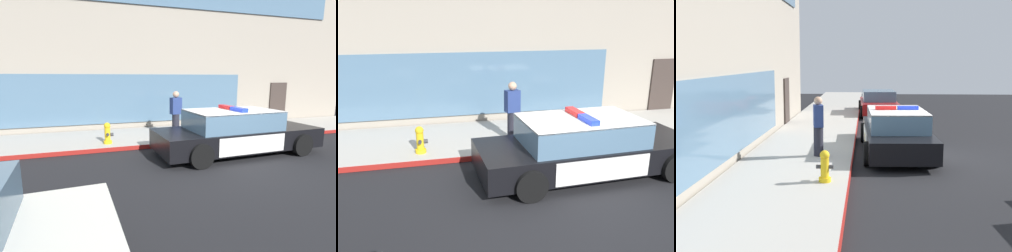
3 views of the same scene
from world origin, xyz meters
TOP-DOWN VIEW (x-y plane):
  - ground at (0.00, 0.00)m, footprint 48.00×48.00m
  - sidewalk at (0.00, 3.52)m, footprint 48.00×3.08m
  - curb_red_paint at (0.00, 1.96)m, footprint 28.80×0.04m
  - storefront_building at (-0.08, 10.58)m, footprint 20.87×11.04m
  - police_cruiser at (0.88, 0.65)m, footprint 5.26×2.24m
  - fire_hydrant at (-2.90, 2.50)m, footprint 0.34×0.39m
  - pedestrian_on_sidewalk at (-0.30, 2.93)m, footprint 0.44×0.33m

SIDE VIEW (x-z plane):
  - ground at x=0.00m, z-range 0.00..0.00m
  - sidewalk at x=0.00m, z-range 0.00..0.15m
  - curb_red_paint at x=0.00m, z-range 0.01..0.14m
  - fire_hydrant at x=-2.90m, z-range 0.14..0.86m
  - police_cruiser at x=0.88m, z-range -0.07..1.43m
  - pedestrian_on_sidewalk at x=-0.30m, z-range 0.16..1.87m
  - storefront_building at x=-0.08m, z-range 0.00..8.21m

